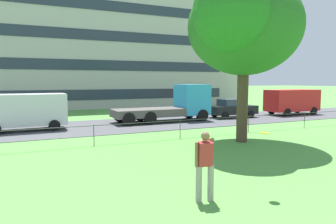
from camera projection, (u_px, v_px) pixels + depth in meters
The scene contains 10 objects.
street_strip at pixel (110, 126), 20.93m from camera, with size 80.00×7.14×0.01m, color #4C4C51.
park_fence at pixel (140, 128), 15.42m from camera, with size 31.85×0.04×1.00m.
tree_large_lawn at pixel (242, 23), 14.47m from camera, with size 6.08×5.63×7.99m.
person_thrower at pixel (205, 164), 7.74m from camera, with size 0.61×0.76×1.79m.
frisbee at pixel (265, 133), 8.13m from camera, with size 0.38×0.38×0.04m.
panel_van_far_right at pixel (23, 110), 18.78m from camera, with size 5.06×2.22×2.24m.
flatbed_truck_left at pixel (175, 105), 23.40m from camera, with size 7.31×2.44×2.75m.
car_black_far_left at pixel (232, 108), 25.61m from camera, with size 4.04×1.90×1.54m.
panel_van_right at pixel (292, 100), 27.89m from camera, with size 5.00×2.11×2.24m.
apartment_building_background at pixel (89, 40), 38.05m from camera, with size 36.20×12.53×16.04m.
Camera 1 is at (-5.03, -0.38, 3.05)m, focal length 32.98 mm.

